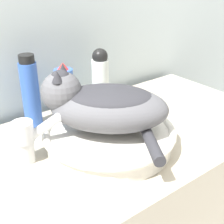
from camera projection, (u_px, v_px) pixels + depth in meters
The scene contains 6 objects.
sink_basin at pixel (109, 136), 0.84m from camera, with size 0.36×0.36×0.06m.
cat at pixel (103, 104), 0.80m from camera, with size 0.35×0.39×0.16m.
faucet at pixel (30, 136), 0.77m from camera, with size 0.16×0.08×0.14m.
spray_bottle_trigger at pixel (65, 92), 1.00m from camera, with size 0.06×0.06×0.18m.
lotion_bottle_white at pixel (100, 77), 1.06m from camera, with size 0.06×0.06×0.20m.
shampoo_bottle_tall at pixel (31, 92), 0.92m from camera, with size 0.05×0.05×0.22m.
Camera 1 is at (-0.43, -0.35, 1.28)m, focal length 50.00 mm.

